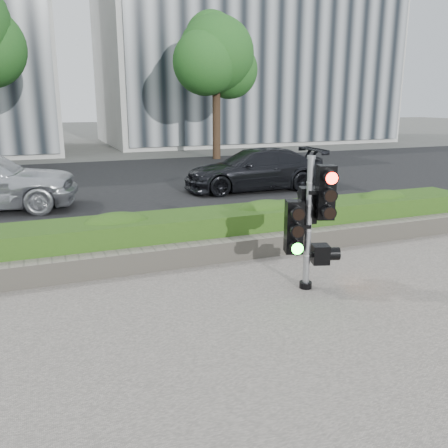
{
  "coord_description": "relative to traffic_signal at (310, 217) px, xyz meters",
  "views": [
    {
      "loc": [
        -2.35,
        -5.05,
        2.59
      ],
      "look_at": [
        -0.09,
        0.6,
        1.01
      ],
      "focal_mm": 38.0,
      "sensor_mm": 36.0,
      "label": 1
    }
  ],
  "objects": [
    {
      "name": "sidewalk",
      "position": [
        -1.08,
        -2.86,
        -1.05
      ],
      "size": [
        16.0,
        11.0,
        0.03
      ],
      "primitive_type": "cube",
      "color": "#9E9389",
      "rests_on": "ground"
    },
    {
      "name": "tree_right",
      "position": [
        4.4,
        15.19,
        3.42
      ],
      "size": [
        4.1,
        3.58,
        6.53
      ],
      "color": "black",
      "rests_on": "ground"
    },
    {
      "name": "curb",
      "position": [
        -1.08,
        2.79,
        -1.0
      ],
      "size": [
        60.0,
        0.25,
        0.12
      ],
      "primitive_type": "cube",
      "color": "gray",
      "rests_on": "ground"
    },
    {
      "name": "car_dark",
      "position": [
        2.62,
        7.29,
        -0.43
      ],
      "size": [
        4.29,
        1.91,
        1.22
      ],
      "primitive_type": "imported",
      "rotation": [
        0.0,
        0.0,
        -1.62
      ],
      "color": "black",
      "rests_on": "road"
    },
    {
      "name": "stone_wall",
      "position": [
        -1.08,
        1.54,
        -0.86
      ],
      "size": [
        12.0,
        0.32,
        0.34
      ],
      "primitive_type": "cube",
      "color": "gray",
      "rests_on": "sidewalk"
    },
    {
      "name": "building_right",
      "position": [
        9.92,
        24.64,
        4.94
      ],
      "size": [
        18.0,
        10.0,
        12.0
      ],
      "primitive_type": "cube",
      "color": "#B7B7B2",
      "rests_on": "ground"
    },
    {
      "name": "hedge",
      "position": [
        -1.08,
        2.19,
        -0.69
      ],
      "size": [
        12.0,
        1.0,
        0.68
      ],
      "primitive_type": "cube",
      "color": "#578428",
      "rests_on": "sidewalk"
    },
    {
      "name": "ground",
      "position": [
        -1.08,
        -0.36,
        -1.06
      ],
      "size": [
        120.0,
        120.0,
        0.0
      ],
      "primitive_type": "plane",
      "color": "#51514C",
      "rests_on": "ground"
    },
    {
      "name": "road",
      "position": [
        -1.08,
        9.64,
        -1.05
      ],
      "size": [
        60.0,
        13.0,
        0.02
      ],
      "primitive_type": "cube",
      "color": "black",
      "rests_on": "ground"
    },
    {
      "name": "traffic_signal",
      "position": [
        0.0,
        0.0,
        0.0
      ],
      "size": [
        0.69,
        0.57,
        1.87
      ],
      "rotation": [
        0.0,
        0.0,
        -0.31
      ],
      "color": "black",
      "rests_on": "sidewalk"
    }
  ]
}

